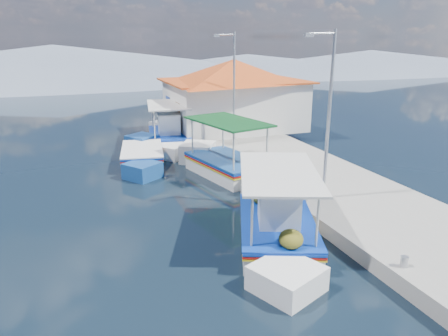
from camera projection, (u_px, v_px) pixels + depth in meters
name	position (u px, v px, depth m)	size (l,w,h in m)	color
ground	(227.00, 256.00, 12.62)	(160.00, 160.00, 0.00)	black
quay	(299.00, 170.00, 19.89)	(5.00, 44.00, 0.50)	gray
bollards	(265.00, 171.00, 18.39)	(0.20, 17.20, 0.30)	#A5A8AD
main_caique	(275.00, 225.00, 13.49)	(4.17, 7.29, 2.59)	white
caique_green_canopy	(228.00, 166.00, 19.94)	(3.43, 7.53, 2.89)	white
caique_blue_hull	(142.00, 157.00, 21.80)	(2.78, 6.73, 1.22)	navy
caique_far	(169.00, 137.00, 25.44)	(3.13, 7.72, 2.74)	white
harbor_building	(234.00, 93.00, 27.29)	(10.49, 10.49, 4.40)	white
lamp_post_near	(327.00, 108.00, 14.77)	(1.21, 0.14, 6.00)	#A5A8AD
lamp_post_far	(232.00, 83.00, 22.83)	(1.21, 0.14, 6.00)	#A5A8AD
mountain_ridge	(136.00, 66.00, 64.30)	(171.40, 96.00, 5.50)	slate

